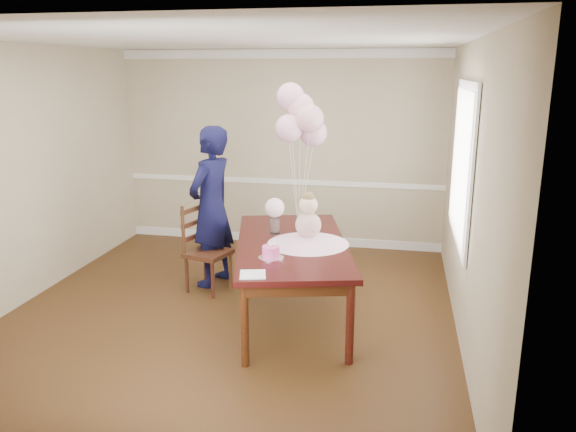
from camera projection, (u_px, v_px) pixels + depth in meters
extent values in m
cube|color=#321D0C|center=(230.00, 314.00, 5.76)|extent=(4.50, 5.00, 0.00)
cube|color=white|center=(222.00, 39.00, 5.08)|extent=(4.50, 5.00, 0.02)
cube|color=tan|center=(281.00, 150.00, 7.79)|extent=(4.50, 0.02, 2.70)
cube|color=tan|center=(88.00, 275.00, 3.05)|extent=(4.50, 0.02, 2.70)
cube|color=tan|center=(20.00, 176.00, 5.85)|extent=(0.02, 5.00, 2.70)
cube|color=tan|center=(469.00, 195.00, 4.99)|extent=(0.02, 5.00, 2.70)
cube|color=white|center=(281.00, 182.00, 7.90)|extent=(4.50, 0.02, 0.07)
cube|color=silver|center=(280.00, 54.00, 7.46)|extent=(4.50, 0.02, 0.12)
cube|color=white|center=(281.00, 239.00, 8.11)|extent=(4.50, 0.02, 0.12)
cube|color=white|center=(462.00, 164.00, 5.42)|extent=(0.02, 1.66, 1.56)
cube|color=white|center=(460.00, 164.00, 5.42)|extent=(0.01, 1.50, 1.40)
cube|color=black|center=(292.00, 245.00, 5.52)|extent=(1.53, 2.29, 0.05)
cube|color=black|center=(292.00, 252.00, 5.54)|extent=(1.40, 2.17, 0.11)
cylinder|color=black|center=(245.00, 326.00, 4.66)|extent=(0.09, 0.09, 0.74)
cylinder|color=black|center=(350.00, 324.00, 4.70)|extent=(0.09, 0.09, 0.74)
cylinder|color=black|center=(250.00, 252.00, 6.53)|extent=(0.09, 0.09, 0.74)
cylinder|color=black|center=(325.00, 251.00, 6.57)|extent=(0.09, 0.09, 0.74)
cone|color=#FFBBE0|center=(308.00, 238.00, 5.45)|extent=(0.97, 0.97, 0.11)
sphere|color=pink|center=(308.00, 225.00, 5.42)|extent=(0.25, 0.25, 0.25)
sphere|color=beige|center=(308.00, 205.00, 5.37)|extent=(0.18, 0.18, 0.18)
sphere|color=brown|center=(308.00, 198.00, 5.35)|extent=(0.13, 0.13, 0.13)
cylinder|color=silver|center=(271.00, 258.00, 5.04)|extent=(0.28, 0.28, 0.01)
cylinder|color=#FF50AB|center=(271.00, 252.00, 5.03)|extent=(0.19, 0.19, 0.11)
sphere|color=white|center=(271.00, 244.00, 5.01)|extent=(0.03, 0.03, 0.03)
sphere|color=white|center=(274.00, 244.00, 5.03)|extent=(0.03, 0.03, 0.03)
cylinder|color=silver|center=(275.00, 225.00, 5.79)|extent=(0.13, 0.13, 0.17)
sphere|color=#FFD5DB|center=(275.00, 208.00, 5.74)|extent=(0.20, 0.20, 0.20)
cube|color=white|center=(253.00, 274.00, 4.63)|extent=(0.25, 0.25, 0.01)
cylinder|color=silver|center=(299.00, 225.00, 6.07)|extent=(0.05, 0.05, 0.02)
sphere|color=#EEA8C6|center=(289.00, 129.00, 5.80)|extent=(0.29, 0.29, 0.29)
sphere|color=#E3A1B4|center=(310.00, 119.00, 5.73)|extent=(0.29, 0.29, 0.29)
sphere|color=#F2ABBD|center=(301.00, 107.00, 5.85)|extent=(0.29, 0.29, 0.29)
sphere|color=#F1AAC7|center=(290.00, 97.00, 5.84)|extent=(0.29, 0.29, 0.29)
sphere|color=#E19FC2|center=(313.00, 133.00, 5.91)|extent=(0.29, 0.29, 0.29)
cylinder|color=white|center=(294.00, 185.00, 5.95)|extent=(0.09, 0.03, 0.88)
cylinder|color=white|center=(304.00, 181.00, 5.92)|extent=(0.12, 0.03, 0.98)
cylinder|color=silver|center=(299.00, 175.00, 5.98)|extent=(0.01, 0.10, 1.09)
cylinder|color=silver|center=(295.00, 170.00, 5.98)|extent=(0.11, 0.09, 1.19)
cylinder|color=white|center=(306.00, 187.00, 6.01)|extent=(0.13, 0.11, 0.82)
cube|color=black|center=(208.00, 253.00, 6.27)|extent=(0.53, 0.53, 0.05)
cylinder|color=black|center=(187.00, 275.00, 6.26)|extent=(0.05, 0.05, 0.42)
cylinder|color=#33130E|center=(213.00, 280.00, 6.10)|extent=(0.05, 0.05, 0.42)
cylinder|color=#34150E|center=(205.00, 265.00, 6.56)|extent=(0.05, 0.05, 0.42)
cylinder|color=#38200F|center=(231.00, 270.00, 6.40)|extent=(0.05, 0.05, 0.42)
cylinder|color=#381E0F|center=(183.00, 231.00, 6.14)|extent=(0.05, 0.05, 0.55)
cylinder|color=#3E1F10|center=(202.00, 223.00, 6.44)|extent=(0.05, 0.05, 0.55)
cube|color=#39180F|center=(193.00, 237.00, 6.32)|extent=(0.14, 0.38, 0.05)
cube|color=#371A0F|center=(193.00, 223.00, 6.28)|extent=(0.14, 0.38, 0.05)
cube|color=#381E0F|center=(192.00, 210.00, 6.24)|extent=(0.14, 0.38, 0.05)
imported|color=black|center=(211.00, 207.00, 6.37)|extent=(0.62, 0.77, 1.84)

